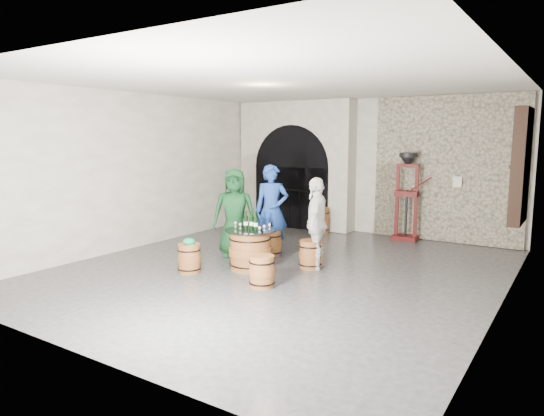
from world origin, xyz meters
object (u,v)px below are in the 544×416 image
Objects in this scene: barrel_stool_near_left at (189,258)px; person_blue at (272,211)px; wine_bottle_right at (252,222)px; person_white at (317,223)px; corking_press at (407,190)px; wine_bottle_left at (246,222)px; side_barrel at (320,220)px; barrel_stool_left at (234,243)px; wine_bottle_center at (256,223)px; barrel_stool_far at (272,243)px; barrel_stool_near_right at (262,271)px; barrel_table at (250,250)px; person_green at (235,213)px; barrel_stool_right at (310,254)px.

barrel_stool_near_left is 1.97m from person_blue.
person_blue reaches higher than wine_bottle_right.
wine_bottle_right is at bearing 46.90° from barrel_stool_near_left.
corking_press reaches higher than person_white.
person_white is 3.25m from corking_press.
side_barrel is at bearing 95.93° from wine_bottle_left.
barrel_stool_left is 1.53× the size of wine_bottle_left.
barrel_stool_near_left is at bearing -138.45° from wine_bottle_center.
wine_bottle_center is at bearing -115.29° from corking_press.
wine_bottle_left is at bearing -73.82° from person_white.
corking_press is at bearing 58.53° from barrel_stool_far.
barrel_stool_near_right is at bearing -40.97° from barrel_stool_left.
corking_press is at bearing 68.37° from wine_bottle_right.
barrel_table is at bearing 44.93° from barrel_stool_near_left.
person_blue is at bearing 4.53° from person_green.
person_blue is (-0.98, 1.78, 0.64)m from barrel_stool_near_right.
barrel_table is 1.82× the size of barrel_stool_near_right.
barrel_stool_near_left is 1.24m from wine_bottle_right.
barrel_stool_near_right is 2.13m from person_blue.
person_blue is at bearing 102.86° from wine_bottle_right.
barrel_stool_near_left is (-0.75, -0.75, -0.10)m from barrel_table.
wine_bottle_center is at bearing -65.05° from person_green.
barrel_stool_right is 1.00× the size of barrel_stool_near_left.
side_barrel is (-0.37, 3.52, -0.52)m from wine_bottle_left.
person_blue is 5.46× the size of wine_bottle_right.
barrel_table is at bearing -113.44° from person_blue.
barrel_stool_near_left is (-1.50, -0.00, 0.00)m from barrel_stool_near_right.
person_green is at bearing 146.82° from wine_bottle_center.
barrel_stool_left is at bearing -104.93° from person_white.
barrel_stool_far is 1.53× the size of wine_bottle_center.
barrel_stool_left is 0.25× the size of corking_press.
wine_bottle_left is at bearing -164.13° from wine_bottle_right.
barrel_stool_near_left is 1.53× the size of wine_bottle_left.
person_white is 2.59× the size of side_barrel.
wine_bottle_left is at bearing -83.18° from barrel_stool_far.
person_white is 4.96× the size of wine_bottle_right.
person_blue is 1.08m from wine_bottle_center.
barrel_stool_near_right is (1.59, -1.38, 0.00)m from barrel_stool_left.
wine_bottle_left is 0.11m from wine_bottle_right.
side_barrel reaches higher than barrel_stool_far.
side_barrel reaches higher than barrel_stool_right.
barrel_stool_far is at bearing 118.84° from barrel_stool_near_right.
barrel_stool_left is at bearing 93.86° from barrel_stool_near_left.
wine_bottle_center is 3.61m from side_barrel.
person_white is at bearing 82.72° from barrel_stool_near_right.
barrel_stool_left is 0.73m from barrel_stool_far.
wine_bottle_center is 0.12m from wine_bottle_right.
wine_bottle_left is at bearing -84.07° from side_barrel.
barrel_stool_near_right is at bearing -44.73° from barrel_table.
barrel_stool_left is at bearing 179.63° from barrel_stool_right.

